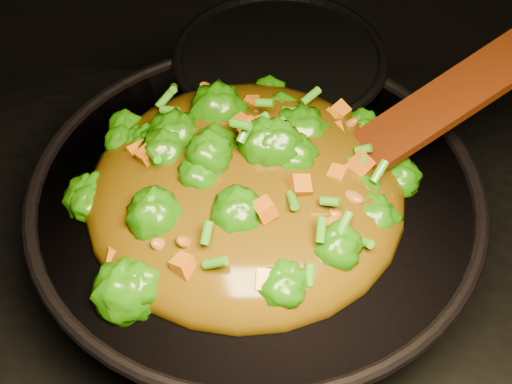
# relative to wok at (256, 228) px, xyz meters

# --- Properties ---
(wok) EXTENTS (0.47, 0.47, 0.12)m
(wok) POSITION_rel_wok_xyz_m (0.00, 0.00, 0.00)
(wok) COLOR black
(wok) RESTS_ON stovetop
(stir_fry) EXTENTS (0.41, 0.41, 0.11)m
(stir_fry) POSITION_rel_wok_xyz_m (-0.01, -0.01, 0.12)
(stir_fry) COLOR #1F6407
(stir_fry) RESTS_ON wok
(spatula) EXTENTS (0.32, 0.20, 0.14)m
(spatula) POSITION_rel_wok_xyz_m (0.16, 0.05, 0.12)
(spatula) COLOR #3B1504
(spatula) RESTS_ON wok
(back_pot) EXTENTS (0.30, 0.30, 0.14)m
(back_pot) POSITION_rel_wok_xyz_m (0.02, 0.20, 0.01)
(back_pot) COLOR black
(back_pot) RESTS_ON stovetop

